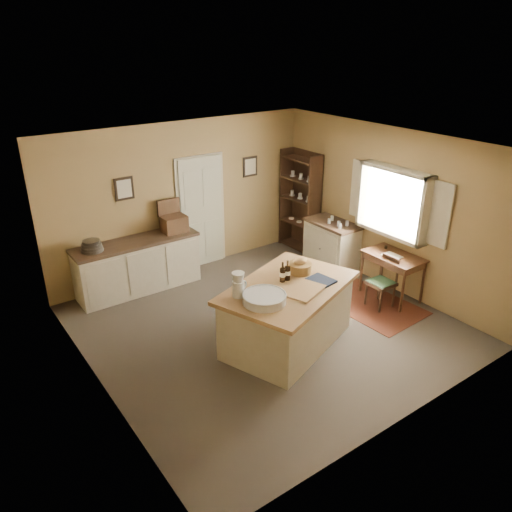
{
  "coord_description": "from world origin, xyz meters",
  "views": [
    {
      "loc": [
        -3.87,
        -5.13,
        4.04
      ],
      "look_at": [
        -0.12,
        0.09,
        1.15
      ],
      "focal_mm": 35.0,
      "sensor_mm": 36.0,
      "label": 1
    }
  ],
  "objects_px": {
    "shelving_unit": "(302,201)",
    "right_cabinet": "(332,245)",
    "sideboard": "(138,264)",
    "work_island": "(287,313)",
    "writing_desk": "(393,260)",
    "desk_chair": "(381,283)"
  },
  "relations": [
    {
      "from": "work_island",
      "to": "sideboard",
      "type": "height_order",
      "value": "work_island"
    },
    {
      "from": "shelving_unit",
      "to": "right_cabinet",
      "type": "bearing_deg",
      "value": -98.17
    },
    {
      "from": "shelving_unit",
      "to": "writing_desk",
      "type": "bearing_deg",
      "value": -93.5
    },
    {
      "from": "shelving_unit",
      "to": "work_island",
      "type": "bearing_deg",
      "value": -133.44
    },
    {
      "from": "sideboard",
      "to": "writing_desk",
      "type": "distance_m",
      "value": 4.22
    },
    {
      "from": "desk_chair",
      "to": "shelving_unit",
      "type": "xyz_separation_m",
      "value": [
        0.52,
        2.58,
        0.58
      ]
    },
    {
      "from": "writing_desk",
      "to": "shelving_unit",
      "type": "xyz_separation_m",
      "value": [
        0.15,
        2.48,
        0.32
      ]
    },
    {
      "from": "work_island",
      "to": "sideboard",
      "type": "xyz_separation_m",
      "value": [
        -1.01,
        2.72,
        -0.0
      ]
    },
    {
      "from": "writing_desk",
      "to": "shelving_unit",
      "type": "height_order",
      "value": "shelving_unit"
    },
    {
      "from": "sideboard",
      "to": "shelving_unit",
      "type": "xyz_separation_m",
      "value": [
        3.4,
        -0.2,
        0.51
      ]
    },
    {
      "from": "work_island",
      "to": "right_cabinet",
      "type": "relative_size",
      "value": 2.19
    },
    {
      "from": "writing_desk",
      "to": "right_cabinet",
      "type": "relative_size",
      "value": 0.93
    },
    {
      "from": "work_island",
      "to": "shelving_unit",
      "type": "bearing_deg",
      "value": 26.52
    },
    {
      "from": "writing_desk",
      "to": "shelving_unit",
      "type": "bearing_deg",
      "value": 86.5
    },
    {
      "from": "sideboard",
      "to": "writing_desk",
      "type": "relative_size",
      "value": 2.23
    },
    {
      "from": "work_island",
      "to": "writing_desk",
      "type": "distance_m",
      "value": 2.25
    },
    {
      "from": "sideboard",
      "to": "shelving_unit",
      "type": "bearing_deg",
      "value": -3.36
    },
    {
      "from": "work_island",
      "to": "writing_desk",
      "type": "height_order",
      "value": "work_island"
    },
    {
      "from": "writing_desk",
      "to": "shelving_unit",
      "type": "distance_m",
      "value": 2.51
    },
    {
      "from": "writing_desk",
      "to": "right_cabinet",
      "type": "bearing_deg",
      "value": 90.01
    },
    {
      "from": "right_cabinet",
      "to": "sideboard",
      "type": "bearing_deg",
      "value": 158.82
    },
    {
      "from": "desk_chair",
      "to": "right_cabinet",
      "type": "bearing_deg",
      "value": 76.8
    }
  ]
}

